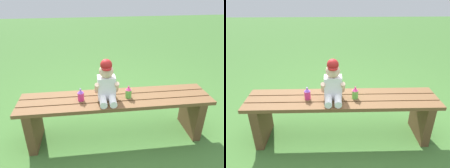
% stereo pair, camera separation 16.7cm
% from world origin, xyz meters
% --- Properties ---
extents(ground_plane, '(16.00, 16.00, 0.00)m').
position_xyz_m(ground_plane, '(0.00, 0.00, 0.00)').
color(ground_plane, '#3D6B2D').
extents(park_bench, '(1.90, 0.40, 0.47)m').
position_xyz_m(park_bench, '(0.00, 0.00, 0.33)').
color(park_bench, brown).
rests_on(park_bench, ground_plane).
extents(child_figure, '(0.23, 0.27, 0.40)m').
position_xyz_m(child_figure, '(-0.09, -0.01, 0.65)').
color(child_figure, white).
rests_on(child_figure, park_bench).
extents(sippy_cup_left, '(0.06, 0.06, 0.12)m').
position_xyz_m(sippy_cup_left, '(-0.34, -0.01, 0.53)').
color(sippy_cup_left, '#E5337F').
rests_on(sippy_cup_left, park_bench).
extents(sippy_cup_right, '(0.06, 0.06, 0.12)m').
position_xyz_m(sippy_cup_right, '(0.12, -0.01, 0.53)').
color(sippy_cup_right, '#66CC4C').
rests_on(sippy_cup_right, park_bench).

